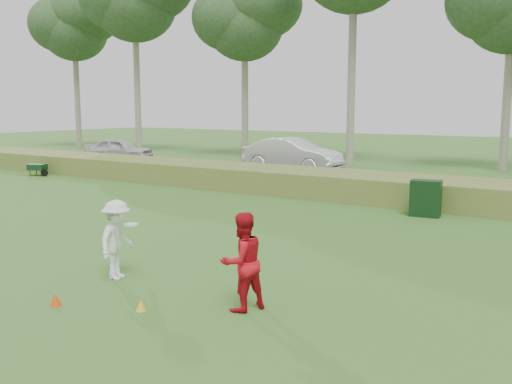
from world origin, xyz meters
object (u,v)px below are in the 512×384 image
Objects in this scene: player_red at (242,262)px; cone_yellow at (141,305)px; cone_orange at (56,299)px; utility_cabinet at (426,198)px; car_left at (119,149)px; car_mid at (293,155)px; player_white at (117,240)px.

player_red is 1.83m from cone_yellow.
cone_orange is 0.19× the size of utility_cabinet.
car_left is 11.74m from car_mid.
car_left reaches higher than utility_cabinet.
player_red is 8.75× the size of cone_yellow.
player_white reaches higher than cone_yellow.
player_white is at bearing -115.63° from utility_cabinet.
player_red is at bearing -150.59° from car_mid.
cone_orange is 1.15× the size of cone_yellow.
utility_cabinet is at bearing -129.70° from car_left.
cone_orange is (-2.76, -1.58, -0.72)m from player_red.
cone_yellow is 10.89m from utility_cabinet.
cone_orange is at bearing -156.05° from cone_yellow.
player_red is 1.48× the size of utility_cabinet.
cone_yellow is (1.66, -1.06, -0.69)m from player_white.
player_white is 2.09m from cone_yellow.
player_white reaches higher than car_left.
cone_yellow is at bearing -105.53° from utility_cabinet.
car_mid reaches higher than cone_orange.
cone_orange is at bearing -156.41° from car_left.
player_white is 18.81m from car_mid.
utility_cabinet is at bearing 76.08° from cone_orange.
cone_orange is at bearing -38.41° from player_red.
cone_yellow is at bearing -33.14° from player_red.
player_white is at bearing -158.71° from car_mid.
player_red is 26.99m from car_left.
car_left is at bearing 137.34° from cone_yellow.
cone_yellow is 20.42m from car_mid.
player_red is 0.40× the size of car_left.
car_left is at bearing 153.06° from utility_cabinet.
utility_cabinet reaches higher than cone_orange.
car_left is (-20.99, 7.23, 0.20)m from utility_cabinet.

